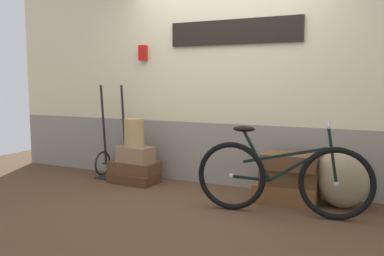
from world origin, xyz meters
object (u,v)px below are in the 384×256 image
suitcase_5 (290,161)px  suitcase_2 (135,154)px  luggage_trolley (114,158)px  suitcase_4 (289,176)px  wicker_basket (134,133)px  bicycle (281,178)px  suitcase_0 (134,178)px  suitcase_3 (286,193)px  suitcase_1 (135,167)px  burlap_sack (343,178)px

suitcase_5 → suitcase_2: bearing=177.0°
suitcase_2 → luggage_trolley: bearing=171.3°
suitcase_4 → wicker_basket: wicker_basket is taller
suitcase_4 → bicycle: 0.48m
suitcase_4 → wicker_basket: (-1.98, -0.01, 0.37)m
suitcase_5 → suitcase_4: bearing=110.2°
suitcase_0 → suitcase_3: bearing=4.3°
suitcase_0 → suitcase_1: 0.14m
suitcase_5 → wicker_basket: bearing=177.3°
suitcase_4 → bicycle: (0.03, -0.47, 0.09)m
suitcase_1 → wicker_basket: size_ratio=1.75×
suitcase_5 → bicycle: bicycle is taller
suitcase_2 → suitcase_3: suitcase_2 is taller
suitcase_5 → luggage_trolley: (-2.42, 0.15, -0.18)m
suitcase_2 → bicycle: (2.00, -0.47, 0.00)m
suitcase_0 → suitcase_2: 0.31m
suitcase_2 → wicker_basket: (-0.01, -0.01, 0.28)m
suitcase_1 → suitcase_3: 1.99m
suitcase_4 → suitcase_5: (0.01, -0.03, 0.17)m
suitcase_4 → suitcase_0: bearing=174.8°
suitcase_3 → burlap_sack: burlap_sack is taller
suitcase_1 → bicycle: (2.03, -0.48, 0.17)m
suitcase_0 → luggage_trolley: size_ratio=0.49×
suitcase_0 → wicker_basket: (-0.00, 0.02, 0.59)m
suitcase_5 → bicycle: size_ratio=0.34×
suitcase_1 → suitcase_4: 2.00m
burlap_sack → bicycle: size_ratio=0.37×
suitcase_2 → bicycle: 2.06m
suitcase_0 → burlap_sack: size_ratio=0.98×
suitcase_2 → suitcase_3: 1.98m
suitcase_1 → suitcase_2: (0.03, -0.01, 0.17)m
suitcase_0 → suitcase_2: bearing=83.7°
suitcase_0 → suitcase_4: (1.98, 0.04, 0.22)m
burlap_sack → wicker_basket: bearing=-179.2°
suitcase_0 → bicycle: (2.01, -0.44, 0.31)m
wicker_basket → luggage_trolley: (-0.42, 0.13, -0.38)m
suitcase_3 → bicycle: 0.54m
bicycle → suitcase_0: bearing=167.8°
suitcase_3 → suitcase_5: bearing=-39.7°
luggage_trolley → bicycle: 2.51m
bicycle → suitcase_1: bearing=166.6°
luggage_trolley → suitcase_1: bearing=-14.0°
luggage_trolley → suitcase_0: bearing=-19.4°
suitcase_0 → suitcase_3: size_ratio=0.92×
suitcase_0 → suitcase_1: size_ratio=0.97×
suitcase_5 → luggage_trolley: size_ratio=0.46×
suitcase_0 → bicycle: bicycle is taller
suitcase_2 → suitcase_3: (1.96, -0.00, -0.27)m
suitcase_2 → wicker_basket: size_ratio=1.26×
suitcase_3 → burlap_sack: bearing=2.2°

